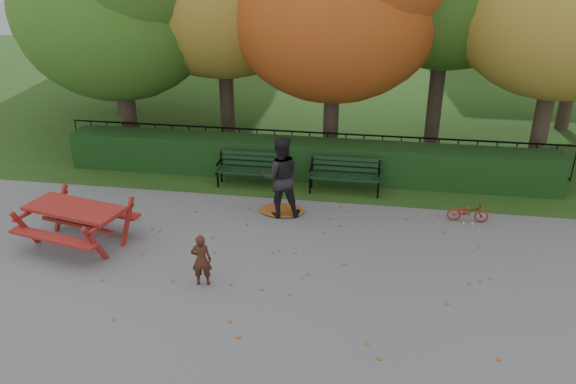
# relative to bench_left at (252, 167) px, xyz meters

# --- Properties ---
(ground) EXTENTS (90.00, 90.00, 0.00)m
(ground) POSITION_rel_bench_left_xyz_m (1.30, -3.70, -0.52)
(ground) COLOR slate
(ground) RESTS_ON ground
(grass_strip) EXTENTS (90.00, 90.00, 0.00)m
(grass_strip) POSITION_rel_bench_left_xyz_m (1.30, 10.30, -0.51)
(grass_strip) COLOR #1D3D14
(grass_strip) RESTS_ON ground
(hedge) EXTENTS (13.00, 0.90, 1.00)m
(hedge) POSITION_rel_bench_left_xyz_m (1.30, 0.80, -0.02)
(hedge) COLOR black
(hedge) RESTS_ON ground
(iron_fence) EXTENTS (14.00, 0.04, 1.02)m
(iron_fence) POSITION_rel_bench_left_xyz_m (1.30, 1.60, 0.02)
(iron_fence) COLOR black
(iron_fence) RESTS_ON ground
(bench_left) EXTENTS (1.80, 0.57, 0.88)m
(bench_left) POSITION_rel_bench_left_xyz_m (0.00, 0.00, 0.00)
(bench_left) COLOR black
(bench_left) RESTS_ON ground
(bench_right) EXTENTS (1.80, 0.57, 0.88)m
(bench_right) POSITION_rel_bench_left_xyz_m (2.40, 0.00, 0.00)
(bench_right) COLOR black
(bench_right) RESTS_ON ground
(picnic_table) EXTENTS (2.35, 2.05, 0.99)m
(picnic_table) POSITION_rel_bench_left_xyz_m (-2.94, -3.59, 0.16)
(picnic_table) COLOR maroon
(picnic_table) RESTS_ON ground
(leaf_pile) EXTENTS (1.21, 0.94, 0.08)m
(leaf_pile) POSITION_rel_bench_left_xyz_m (1.02, -1.40, -0.48)
(leaf_pile) COLOR brown
(leaf_pile) RESTS_ON ground
(leaf_scatter) EXTENTS (9.00, 5.70, 0.01)m
(leaf_scatter) POSITION_rel_bench_left_xyz_m (1.30, -3.40, -0.51)
(leaf_scatter) COLOR brown
(leaf_scatter) RESTS_ON ground
(child) EXTENTS (0.41, 0.30, 1.03)m
(child) POSITION_rel_bench_left_xyz_m (0.07, -4.62, -0.00)
(child) COLOR #3B1C12
(child) RESTS_ON ground
(adult) EXTENTS (1.08, 0.93, 1.93)m
(adult) POSITION_rel_bench_left_xyz_m (1.02, -1.55, 0.44)
(adult) COLOR black
(adult) RESTS_ON ground
(bicycle) EXTENTS (0.92, 0.34, 0.48)m
(bicycle) POSITION_rel_bench_left_xyz_m (5.29, -1.21, -0.28)
(bicycle) COLOR maroon
(bicycle) RESTS_ON ground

